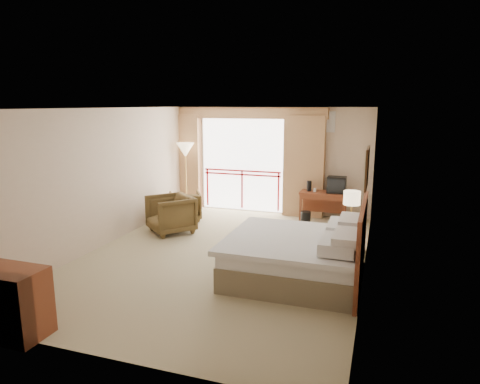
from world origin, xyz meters
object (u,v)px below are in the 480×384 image
(bed, at_px, (298,256))
(tv, at_px, (337,185))
(wastebasket, at_px, (306,218))
(floor_lamp, at_px, (185,152))
(side_table, at_px, (175,211))
(nightstand, at_px, (350,237))
(table_lamp, at_px, (352,198))
(desk, at_px, (324,198))
(armchair_far, at_px, (186,219))
(armchair_near, at_px, (171,232))

(bed, distance_m, tv, 3.64)
(wastebasket, relative_size, floor_lamp, 0.16)
(wastebasket, xyz_separation_m, side_table, (-2.86, -1.09, 0.20))
(nightstand, distance_m, table_lamp, 0.73)
(desk, relative_size, wastebasket, 3.74)
(tv, distance_m, floor_lamp, 3.94)
(armchair_far, bearing_deg, table_lamp, 134.69)
(side_table, bearing_deg, floor_lamp, 105.28)
(bed, xyz_separation_m, desk, (-0.10, 3.65, 0.18))
(bed, height_order, wastebasket, bed)
(bed, xyz_separation_m, armchair_far, (-3.29, 2.68, -0.38))
(table_lamp, bearing_deg, side_table, 172.17)
(armchair_near, distance_m, side_table, 0.67)
(armchair_far, bearing_deg, desk, 166.72)
(armchair_far, height_order, side_table, side_table)
(desk, bearing_deg, armchair_far, -159.92)
(wastebasket, bearing_deg, nightstand, -56.07)
(floor_lamp, bearing_deg, tv, 0.39)
(armchair_near, bearing_deg, wastebasket, 71.93)
(tv, bearing_deg, wastebasket, -161.84)
(armchair_near, height_order, floor_lamp, floor_lamp)
(desk, relative_size, tv, 2.56)
(nightstand, distance_m, desk, 2.25)
(table_lamp, relative_size, desk, 0.51)
(armchair_near, bearing_deg, armchair_far, 139.38)
(nightstand, xyz_separation_m, armchair_near, (-3.82, 0.05, -0.30))
(side_table, relative_size, floor_lamp, 0.28)
(armchair_near, bearing_deg, tv, 71.49)
(nightstand, distance_m, side_table, 4.03)
(desk, distance_m, tv, 0.46)
(desk, bearing_deg, floor_lamp, -175.62)
(nightstand, relative_size, desk, 0.55)
(tv, distance_m, armchair_far, 3.73)
(tv, relative_size, wastebasket, 1.46)
(wastebasket, distance_m, armchair_near, 3.15)
(wastebasket, bearing_deg, table_lamp, -55.27)
(tv, relative_size, armchair_near, 0.47)
(armchair_far, relative_size, side_table, 1.49)
(desk, distance_m, side_table, 3.54)
(nightstand, bearing_deg, tv, 100.10)
(bed, relative_size, tv, 4.97)
(bed, distance_m, armchair_far, 4.26)
(desk, height_order, wastebasket, desk)
(table_lamp, bearing_deg, tv, 103.68)
(bed, bearing_deg, wastebasket, 97.83)
(bed, height_order, nightstand, bed)
(bed, height_order, tv, tv)
(nightstand, distance_m, armchair_far, 4.15)
(desk, relative_size, side_table, 2.18)
(armchair_near, bearing_deg, desk, 74.63)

